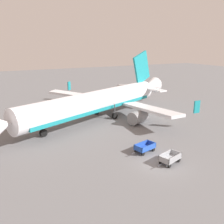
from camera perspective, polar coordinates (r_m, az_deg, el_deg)
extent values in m
plane|color=slate|center=(27.51, 11.32, -11.89)|extent=(220.00, 220.00, 0.00)
cylinder|color=silver|center=(41.25, -3.94, 2.38)|extent=(29.18, 14.74, 3.70)
cube|color=teal|center=(41.50, -3.92, 1.01)|extent=(26.33, 13.44, 0.56)
cone|color=silver|center=(54.50, 8.78, 6.01)|extent=(5.49, 4.95, 3.52)
cube|color=silver|center=(39.61, 9.00, 0.67)|extent=(2.64, 13.01, 1.35)
cube|color=teal|center=(38.92, 19.28, 1.15)|extent=(1.10, 0.20, 1.90)
cylinder|color=gray|center=(39.78, 6.08, -1.18)|extent=(3.76, 3.15, 2.10)
cube|color=silver|center=(50.08, -7.50, 3.86)|extent=(10.92, 11.14, 1.35)
cube|color=teal|center=(56.44, -10.03, 6.06)|extent=(0.93, 0.91, 1.90)
cylinder|color=gray|center=(48.44, -7.28, 1.83)|extent=(3.76, 3.15, 2.10)
cube|color=teal|center=(51.16, 6.97, 10.27)|extent=(5.67, 2.59, 6.88)
cube|color=silver|center=(50.20, 9.99, 5.26)|extent=(2.17, 5.32, 0.24)
cube|color=silver|center=(53.67, 4.08, 6.12)|extent=(4.73, 5.13, 0.24)
cylinder|color=#4C4C51|center=(35.24, -15.90, -3.18)|extent=(0.20, 0.20, 2.04)
cylinder|color=black|center=(35.57, -15.78, -4.74)|extent=(1.19, 0.83, 1.10)
cylinder|color=#4C4C51|center=(42.01, 0.63, 0.44)|extent=(0.20, 0.20, 2.04)
cylinder|color=black|center=(42.29, 0.62, -0.90)|extent=(1.19, 0.83, 1.10)
cylinder|color=#4C4C51|center=(44.86, -3.70, 1.39)|extent=(0.20, 0.20, 2.04)
cylinder|color=black|center=(45.12, -3.67, 0.13)|extent=(1.19, 0.83, 1.10)
cube|color=gray|center=(27.73, 13.44, -10.68)|extent=(2.80, 2.06, 0.08)
cube|color=gray|center=(27.30, 14.64, -10.47)|extent=(2.42, 0.81, 0.55)
cube|color=gray|center=(27.91, 12.34, -9.72)|extent=(2.42, 0.81, 0.55)
cube|color=gray|center=(26.68, 12.05, -10.93)|extent=(0.50, 1.37, 0.55)
cube|color=gray|center=(28.53, 14.80, -9.30)|extent=(0.50, 1.37, 0.55)
cylinder|color=#2D2D33|center=(26.39, 11.26, -12.06)|extent=(0.98, 0.36, 0.08)
cylinder|color=black|center=(26.87, 13.31, -12.19)|extent=(0.47, 0.28, 0.44)
cylinder|color=black|center=(27.40, 11.31, -11.49)|extent=(0.47, 0.28, 0.44)
cylinder|color=black|center=(28.32, 15.42, -10.83)|extent=(0.47, 0.28, 0.44)
cylinder|color=black|center=(28.83, 13.49, -10.20)|extent=(0.47, 0.28, 0.44)
cube|color=#234CB2|center=(29.85, 7.72, -8.41)|extent=(2.76, 1.96, 0.08)
cube|color=#234CB2|center=(29.35, 8.71, -8.22)|extent=(2.45, 0.70, 0.55)
cube|color=#234CB2|center=(30.12, 6.80, -7.50)|extent=(2.45, 0.70, 0.55)
cube|color=#234CB2|center=(28.90, 6.16, -8.51)|extent=(0.43, 1.38, 0.55)
cube|color=#234CB2|center=(30.58, 9.23, -7.24)|extent=(0.43, 1.38, 0.55)
cylinder|color=#2D2D33|center=(28.65, 5.31, -9.50)|extent=(0.99, 0.32, 0.08)
cylinder|color=black|center=(28.98, 7.31, -9.73)|extent=(0.47, 0.26, 0.44)
cylinder|color=black|center=(29.66, 5.67, -9.06)|extent=(0.47, 0.26, 0.44)
cylinder|color=black|center=(30.30, 9.69, -8.67)|extent=(0.47, 0.26, 0.44)
cylinder|color=black|center=(30.95, 8.07, -8.06)|extent=(0.47, 0.26, 0.44)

